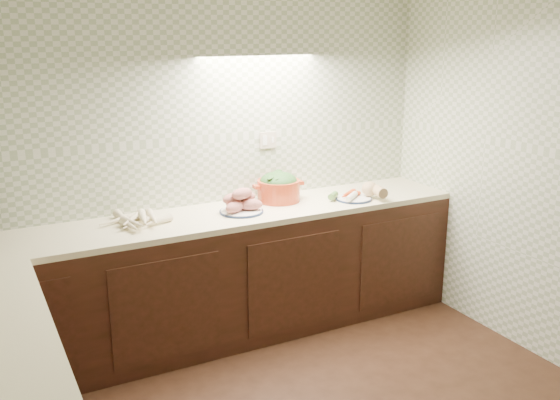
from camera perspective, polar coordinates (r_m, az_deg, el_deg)
name	(u,v)px	position (r m, az deg, el deg)	size (l,w,h in m)	color
room	(338,145)	(2.74, 5.35, 5.07)	(3.60, 3.60, 2.60)	black
counter	(155,353)	(3.47, -11.39, -13.59)	(3.60, 3.60, 0.90)	black
parsnip_pile	(142,218)	(4.09, -12.46, -1.66)	(0.42, 0.44, 0.09)	beige
sweet_potato_plate	(241,203)	(4.25, -3.63, -0.31)	(0.30, 0.30, 0.17)	#142246
onion_bowl	(241,200)	(4.40, -3.56, -0.02)	(0.15, 0.15, 0.11)	black
dutch_oven	(279,187)	(4.51, -0.13, 1.21)	(0.38, 0.34, 0.22)	#B33B1D
veg_plate	(360,193)	(4.61, 7.36, 0.64)	(0.42, 0.29, 0.13)	#142246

